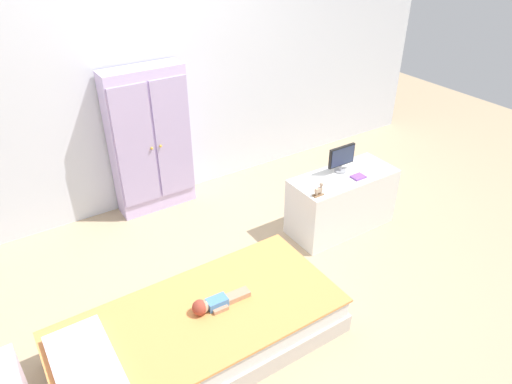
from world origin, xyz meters
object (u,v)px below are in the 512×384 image
Objects in this scene: doll at (211,304)px; book_purple at (358,177)px; tv_monitor at (342,157)px; rocking_horse_toy at (319,190)px; bed at (201,332)px; tv_stand at (341,201)px; wardrobe at (150,141)px.

book_purple is at bearing 14.60° from doll.
doll is 1.52× the size of tv_monitor.
book_purple is (0.45, 0.04, -0.04)m from rocking_horse_toy.
book_purple reaches higher than bed.
rocking_horse_toy is at bearing -175.22° from book_purple.
tv_stand is at bearing -101.94° from tv_monitor.
tv_monitor is 2.34× the size of book_purple.
wardrobe is 11.91× the size of book_purple.
rocking_horse_toy reaches higher than bed.
tv_monitor reaches higher than rocking_horse_toy.
wardrobe reaches higher than tv_stand.
tv_monitor is (1.56, 0.58, 0.34)m from doll.
tv_monitor is at bearing 19.77° from bed.
tv_stand reaches higher than bed.
wardrobe is at bearing 121.78° from rocking_horse_toy.
bed is 1.38m from rocking_horse_toy.
rocking_horse_toy reaches higher than book_purple.
rocking_horse_toy is (-0.39, -0.20, -0.08)m from tv_monitor.
rocking_horse_toy is (1.25, 0.39, 0.43)m from bed.
wardrobe is 1.66m from tv_monitor.
book_purple is (1.70, 0.43, 0.39)m from bed.
bed is at bearing -160.23° from tv_monitor.
tv_monitor is at bearing 20.39° from doll.
doll is 1.25m from rocking_horse_toy.
wardrobe is at bearing 135.07° from tv_stand.
bed is 1.94× the size of tv_stand.
tv_stand is 3.56× the size of tv_monitor.
tv_stand is 0.40m from tv_monitor.
bed is at bearing -171.91° from doll.
bed is 1.85m from wardrobe.
doll is at bearing -161.69° from tv_stand.
wardrobe is 1.57m from rocking_horse_toy.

